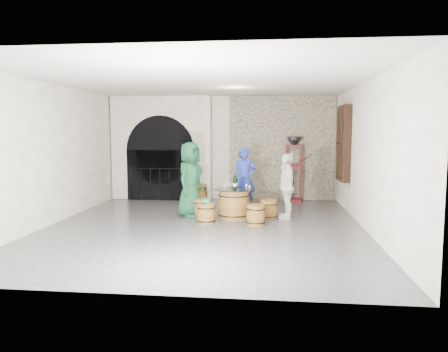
# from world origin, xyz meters

# --- Properties ---
(ground) EXTENTS (8.00, 8.00, 0.00)m
(ground) POSITION_xyz_m (0.00, 0.00, 0.00)
(ground) COLOR #2E2E30
(ground) RESTS_ON ground
(wall_back) EXTENTS (8.00, 0.00, 8.00)m
(wall_back) POSITION_xyz_m (0.00, 4.00, 1.60)
(wall_back) COLOR white
(wall_back) RESTS_ON ground
(wall_front) EXTENTS (8.00, 0.00, 8.00)m
(wall_front) POSITION_xyz_m (0.00, -4.00, 1.60)
(wall_front) COLOR white
(wall_front) RESTS_ON ground
(wall_left) EXTENTS (0.00, 8.00, 8.00)m
(wall_left) POSITION_xyz_m (-3.50, 0.00, 1.60)
(wall_left) COLOR white
(wall_left) RESTS_ON ground
(wall_right) EXTENTS (0.00, 8.00, 8.00)m
(wall_right) POSITION_xyz_m (3.50, 0.00, 1.60)
(wall_right) COLOR white
(wall_right) RESTS_ON ground
(ceiling) EXTENTS (8.00, 8.00, 0.00)m
(ceiling) POSITION_xyz_m (0.00, 0.00, 3.20)
(ceiling) COLOR beige
(ceiling) RESTS_ON wall_back
(stone_facing_panel) EXTENTS (3.20, 0.12, 3.18)m
(stone_facing_panel) POSITION_xyz_m (1.80, 3.94, 1.60)
(stone_facing_panel) COLOR gray
(stone_facing_panel) RESTS_ON ground
(arched_opening) EXTENTS (3.10, 0.60, 3.19)m
(arched_opening) POSITION_xyz_m (-1.90, 3.74, 1.58)
(arched_opening) COLOR white
(arched_opening) RESTS_ON ground
(shuttered_window) EXTENTS (0.23, 1.10, 2.00)m
(shuttered_window) POSITION_xyz_m (3.38, 2.40, 1.80)
(shuttered_window) COLOR black
(shuttered_window) RESTS_ON wall_right
(barrel_table) EXTENTS (0.95, 0.95, 0.73)m
(barrel_table) POSITION_xyz_m (0.58, 0.96, 0.36)
(barrel_table) COLOR brown
(barrel_table) RESTS_ON ground
(barrel_stool_left) EXTENTS (0.44, 0.44, 0.46)m
(barrel_stool_left) POSITION_xyz_m (-0.26, 1.06, 0.23)
(barrel_stool_left) COLOR brown
(barrel_stool_left) RESTS_ON ground
(barrel_stool_far) EXTENTS (0.44, 0.44, 0.46)m
(barrel_stool_far) POSITION_xyz_m (0.73, 1.79, 0.23)
(barrel_stool_far) COLOR brown
(barrel_stool_far) RESTS_ON ground
(barrel_stool_right) EXTENTS (0.44, 0.44, 0.46)m
(barrel_stool_right) POSITION_xyz_m (1.43, 1.04, 0.23)
(barrel_stool_right) COLOR brown
(barrel_stool_right) RESTS_ON ground
(barrel_stool_near_right) EXTENTS (0.44, 0.44, 0.46)m
(barrel_stool_near_right) POSITION_xyz_m (1.14, 0.32, 0.23)
(barrel_stool_near_right) COLOR brown
(barrel_stool_near_right) RESTS_ON ground
(barrel_stool_near_left) EXTENTS (0.44, 0.44, 0.46)m
(barrel_stool_near_left) POSITION_xyz_m (-0.01, 0.36, 0.23)
(barrel_stool_near_left) COLOR brown
(barrel_stool_near_left) RESTS_ON ground
(green_cap) EXTENTS (0.25, 0.20, 0.11)m
(green_cap) POSITION_xyz_m (-0.01, 0.35, 0.51)
(green_cap) COLOR #0B814A
(green_cap) RESTS_ON barrel_stool_near_left
(person_green) EXTENTS (0.85, 1.05, 1.86)m
(person_green) POSITION_xyz_m (-0.52, 1.09, 0.93)
(person_green) COLOR #113E24
(person_green) RESTS_ON ground
(person_blue) EXTENTS (0.63, 0.43, 1.69)m
(person_blue) POSITION_xyz_m (0.78, 2.03, 0.84)
(person_blue) COLOR #1B2A97
(person_blue) RESTS_ON ground
(person_white) EXTENTS (0.53, 0.98, 1.59)m
(person_white) POSITION_xyz_m (1.85, 1.08, 0.79)
(person_white) COLOR silver
(person_white) RESTS_ON ground
(wine_bottle_left) EXTENTS (0.08, 0.08, 0.32)m
(wine_bottle_left) POSITION_xyz_m (0.58, 1.05, 0.86)
(wine_bottle_left) COLOR black
(wine_bottle_left) RESTS_ON barrel_table
(wine_bottle_center) EXTENTS (0.08, 0.08, 0.32)m
(wine_bottle_center) POSITION_xyz_m (0.61, 0.91, 0.86)
(wine_bottle_center) COLOR black
(wine_bottle_center) RESTS_ON barrel_table
(wine_bottle_right) EXTENTS (0.08, 0.08, 0.32)m
(wine_bottle_right) POSITION_xyz_m (0.62, 1.12, 0.86)
(wine_bottle_right) COLOR black
(wine_bottle_right) RESTS_ON barrel_table
(tasting_glass_a) EXTENTS (0.05, 0.05, 0.10)m
(tasting_glass_a) POSITION_xyz_m (0.36, 0.88, 0.78)
(tasting_glass_a) COLOR #A85420
(tasting_glass_a) RESTS_ON barrel_table
(tasting_glass_b) EXTENTS (0.05, 0.05, 0.10)m
(tasting_glass_b) POSITION_xyz_m (0.88, 1.01, 0.78)
(tasting_glass_b) COLOR #A85420
(tasting_glass_b) RESTS_ON barrel_table
(tasting_glass_c) EXTENTS (0.05, 0.05, 0.10)m
(tasting_glass_c) POSITION_xyz_m (0.47, 1.24, 0.78)
(tasting_glass_c) COLOR #A85420
(tasting_glass_c) RESTS_ON barrel_table
(tasting_glass_d) EXTENTS (0.05, 0.05, 0.10)m
(tasting_glass_d) POSITION_xyz_m (0.87, 1.13, 0.78)
(tasting_glass_d) COLOR #A85420
(tasting_glass_d) RESTS_ON barrel_table
(tasting_glass_e) EXTENTS (0.05, 0.05, 0.10)m
(tasting_glass_e) POSITION_xyz_m (0.97, 0.81, 0.78)
(tasting_glass_e) COLOR #A85420
(tasting_glass_e) RESTS_ON barrel_table
(tasting_glass_f) EXTENTS (0.05, 0.05, 0.10)m
(tasting_glass_f) POSITION_xyz_m (0.38, 1.13, 0.78)
(tasting_glass_f) COLOR #A85420
(tasting_glass_f) RESTS_ON barrel_table
(side_barrel) EXTENTS (0.43, 0.43, 0.57)m
(side_barrel) POSITION_xyz_m (-0.58, 2.95, 0.28)
(side_barrel) COLOR brown
(side_barrel) RESTS_ON ground
(corking_press) EXTENTS (0.82, 0.50, 1.96)m
(corking_press) POSITION_xyz_m (2.15, 3.59, 1.14)
(corking_press) COLOR #480C10
(corking_press) RESTS_ON ground
(control_box) EXTENTS (0.18, 0.10, 0.22)m
(control_box) POSITION_xyz_m (2.05, 3.86, 1.35)
(control_box) COLOR silver
(control_box) RESTS_ON wall_back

